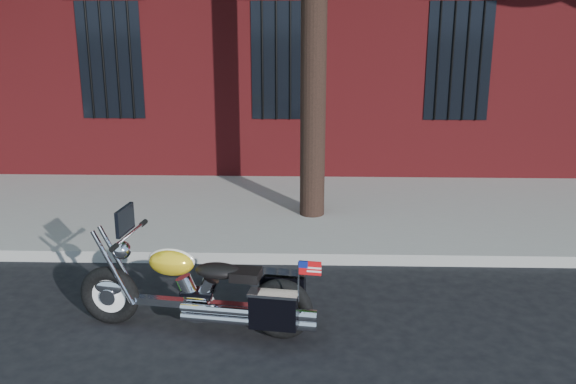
{
  "coord_description": "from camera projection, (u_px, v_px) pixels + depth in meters",
  "views": [
    {
      "loc": [
        0.41,
        -6.14,
        3.12
      ],
      "look_at": [
        0.21,
        0.8,
        1.1
      ],
      "focal_mm": 40.0,
      "sensor_mm": 36.0,
      "label": 1
    }
  ],
  "objects": [
    {
      "name": "ground",
      "position": [
        266.0,
        312.0,
        6.78
      ],
      "size": [
        120.0,
        120.0,
        0.0
      ],
      "primitive_type": "plane",
      "color": "black",
      "rests_on": "ground"
    },
    {
      "name": "curb",
      "position": [
        273.0,
        257.0,
        8.09
      ],
      "size": [
        40.0,
        0.16,
        0.15
      ],
      "primitive_type": "cube",
      "color": "gray",
      "rests_on": "ground"
    },
    {
      "name": "sidewalk",
      "position": [
        279.0,
        211.0,
        9.89
      ],
      "size": [
        40.0,
        3.6,
        0.15
      ],
      "primitive_type": "cube",
      "color": "gray",
      "rests_on": "ground"
    },
    {
      "name": "motorcycle",
      "position": [
        205.0,
        293.0,
        6.26
      ],
      "size": [
        2.43,
        0.92,
        1.25
      ],
      "rotation": [
        0.0,
        0.0,
        -0.14
      ],
      "color": "black",
      "rests_on": "ground"
    }
  ]
}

